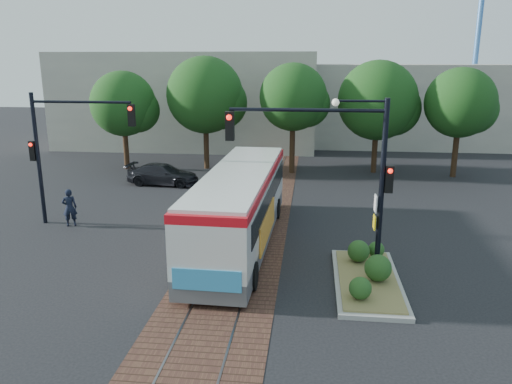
{
  "coord_description": "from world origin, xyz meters",
  "views": [
    {
      "loc": [
        2.78,
        -16.94,
        7.35
      ],
      "look_at": [
        0.35,
        4.66,
        1.6
      ],
      "focal_mm": 35.0,
      "sensor_mm": 36.0,
      "label": 1
    }
  ],
  "objects_px": {
    "city_bus": "(240,203)",
    "signal_pole_left": "(60,141)",
    "officer": "(70,208)",
    "traffic_island": "(368,273)",
    "signal_pole_main": "(344,162)",
    "parked_car": "(163,174)"
  },
  "relations": [
    {
      "from": "city_bus",
      "to": "officer",
      "type": "relative_size",
      "value": 6.69
    },
    {
      "from": "officer",
      "to": "signal_pole_main",
      "type": "bearing_deg",
      "value": 137.2
    },
    {
      "from": "signal_pole_main",
      "to": "signal_pole_left",
      "type": "relative_size",
      "value": 1.0
    },
    {
      "from": "signal_pole_left",
      "to": "officer",
      "type": "xyz_separation_m",
      "value": [
        0.29,
        -0.3,
        -2.99
      ]
    },
    {
      "from": "parked_car",
      "to": "signal_pole_left",
      "type": "bearing_deg",
      "value": 168.56
    },
    {
      "from": "officer",
      "to": "parked_car",
      "type": "bearing_deg",
      "value": -125.26
    },
    {
      "from": "signal_pole_main",
      "to": "signal_pole_left",
      "type": "height_order",
      "value": "signal_pole_main"
    },
    {
      "from": "signal_pole_main",
      "to": "signal_pole_left",
      "type": "distance_m",
      "value": 13.14
    },
    {
      "from": "traffic_island",
      "to": "signal_pole_left",
      "type": "distance_m",
      "value": 14.5
    },
    {
      "from": "signal_pole_left",
      "to": "officer",
      "type": "bearing_deg",
      "value": -46.5
    },
    {
      "from": "city_bus",
      "to": "traffic_island",
      "type": "distance_m",
      "value": 5.99
    },
    {
      "from": "city_bus",
      "to": "parked_car",
      "type": "distance_m",
      "value": 11.4
    },
    {
      "from": "traffic_island",
      "to": "signal_pole_main",
      "type": "xyz_separation_m",
      "value": [
        -0.96,
        0.09,
        3.83
      ]
    },
    {
      "from": "officer",
      "to": "parked_car",
      "type": "height_order",
      "value": "officer"
    },
    {
      "from": "city_bus",
      "to": "signal_pole_left",
      "type": "height_order",
      "value": "signal_pole_left"
    },
    {
      "from": "signal_pole_main",
      "to": "parked_car",
      "type": "distance_m",
      "value": 16.55
    },
    {
      "from": "city_bus",
      "to": "parked_car",
      "type": "xyz_separation_m",
      "value": [
        -6.14,
        9.54,
        -1.1
      ]
    },
    {
      "from": "traffic_island",
      "to": "officer",
      "type": "xyz_separation_m",
      "value": [
        -12.9,
        4.59,
        0.54
      ]
    },
    {
      "from": "city_bus",
      "to": "signal_pole_main",
      "type": "bearing_deg",
      "value": -37.06
    },
    {
      "from": "officer",
      "to": "traffic_island",
      "type": "bearing_deg",
      "value": 138.26
    },
    {
      "from": "signal_pole_left",
      "to": "officer",
      "type": "distance_m",
      "value": 3.02
    },
    {
      "from": "signal_pole_main",
      "to": "parked_car",
      "type": "xyz_separation_m",
      "value": [
        -10.04,
        12.67,
        -3.52
      ]
    }
  ]
}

